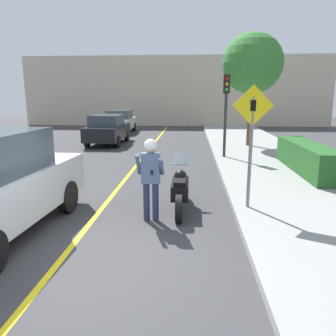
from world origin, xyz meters
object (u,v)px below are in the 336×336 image
Objects in this scene: crossing_sign at (251,136)px; street_tree at (252,64)px; motorcycle at (180,190)px; person_biker at (151,171)px; parked_car_black at (108,129)px; traffic_light at (226,100)px; parked_car_silver at (120,121)px.

street_tree is (1.67, 10.01, 2.46)m from crossing_sign.
street_tree reaches higher than motorcycle.
person_biker reaches higher than parked_car_black.
crossing_sign is at bearing -4.44° from motorcycle.
street_tree is at bearing 71.69° from motorcycle.
traffic_light is at bearing 89.43° from crossing_sign.
motorcycle is 2.10m from crossing_sign.
parked_car_black is (-7.82, 0.96, -3.46)m from street_tree.
traffic_light reaches higher than crossing_sign.
parked_car_black is (-3.93, 11.61, -0.29)m from person_biker.
crossing_sign is 6.61m from traffic_light.
parked_car_silver is at bearing 123.29° from traffic_light.
street_tree is at bearing -6.97° from parked_car_black.
traffic_light is 12.48m from parked_car_silver.
traffic_light is at bearing -35.30° from parked_car_black.
street_tree reaches higher than traffic_light.
street_tree is 11.39m from parked_car_silver.
traffic_light is 7.80m from parked_car_black.
parked_car_silver is at bearing 140.61° from street_tree.
parked_car_black is at bearing 112.74° from motorcycle.
crossing_sign is at bearing -99.45° from street_tree.
person_biker is 2.42m from crossing_sign.
parked_car_silver is at bearing 95.48° from parked_car_black.
traffic_light reaches higher than person_biker.
parked_car_black is at bearing 144.70° from traffic_light.
parked_car_silver is (-8.39, 6.89, -3.46)m from street_tree.
parked_car_black is 5.96m from parked_car_silver.
street_tree is (3.27, 9.89, 3.81)m from motorcycle.
street_tree is 1.35× the size of parked_car_silver.
street_tree reaches higher than person_biker.
crossing_sign is at bearing 16.00° from person_biker.
street_tree is (3.89, 10.65, 3.17)m from person_biker.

